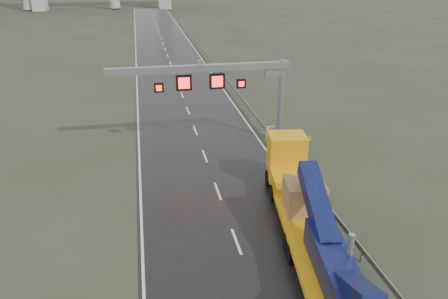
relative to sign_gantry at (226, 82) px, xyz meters
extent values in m
plane|color=#2D3424|center=(-2.10, -17.99, -5.61)|extent=(400.00, 400.00, 0.00)
cube|color=black|center=(-2.10, 22.01, -5.60)|extent=(11.00, 200.00, 0.02)
cube|color=#B6B6B1|center=(4.80, 0.01, -5.46)|extent=(1.20, 1.20, 0.30)
cylinder|color=#919499|center=(4.80, 0.01, -2.01)|extent=(0.48, 0.48, 7.20)
cube|color=#919499|center=(-2.10, 0.01, 1.19)|extent=(14.80, 0.55, 0.55)
cube|color=#919499|center=(4.00, 0.01, 0.69)|extent=(1.40, 0.35, 0.90)
cube|color=#919499|center=(-2.10, 0.01, 1.64)|extent=(0.35, 0.35, 0.35)
cube|color=black|center=(-3.40, -0.04, 0.09)|extent=(1.25, 0.25, 1.25)
cube|color=#FF0C0C|center=(-3.40, -0.18, 0.09)|extent=(0.90, 0.02, 0.90)
cube|color=black|center=(-0.70, -0.04, 0.09)|extent=(1.25, 0.25, 1.25)
cube|color=#FF0C0C|center=(-0.70, -0.18, 0.09)|extent=(0.90, 0.02, 0.90)
cube|color=black|center=(-5.40, -0.04, -0.21)|extent=(0.75, 0.25, 0.75)
cube|color=#FF0C0C|center=(-5.40, -0.18, -0.21)|extent=(0.54, 0.02, 0.54)
cube|color=black|center=(1.30, -0.04, -0.21)|extent=(0.75, 0.25, 0.75)
cube|color=#FF0C0C|center=(1.30, -0.18, -0.21)|extent=(0.54, 0.02, 0.54)
cube|color=#E6A30C|center=(1.31, -18.47, -4.56)|extent=(4.73, 14.33, 0.35)
cube|color=#E6A30C|center=(2.34, -11.10, -4.15)|extent=(2.76, 1.56, 0.50)
cube|color=#E6A30C|center=(2.56, -9.51, -4.41)|extent=(3.00, 3.35, 1.21)
cube|color=#E6A30C|center=(2.81, -7.71, -3.20)|extent=(2.77, 2.34, 2.61)
cube|color=black|center=(2.95, -6.70, -2.90)|extent=(2.30, 0.37, 1.21)
cube|color=#121151|center=(1.18, -19.47, -3.60)|extent=(2.22, 6.17, 1.41)
cube|color=#121151|center=(1.66, -15.98, -2.39)|extent=(1.76, 5.63, 2.57)
cube|color=#121151|center=(0.83, -21.96, -2.70)|extent=(1.44, 4.07, 2.43)
cylinder|color=#919499|center=(1.77, -19.55, -2.70)|extent=(0.34, 0.34, 1.61)
cube|color=#A97C4C|center=(2.03, -13.29, -3.48)|extent=(2.50, 2.50, 1.81)
cylinder|color=black|center=(1.66, -15.98, -5.11)|extent=(3.03, 1.40, 1.01)
cylinder|color=black|center=(2.78, -7.91, -5.06)|extent=(2.84, 1.47, 1.11)
cylinder|color=#919499|center=(4.67, -4.76, -4.47)|extent=(0.08, 0.08, 2.28)
cylinder|color=#919499|center=(5.62, -4.76, -4.47)|extent=(0.08, 0.08, 2.28)
cube|color=#FBFB0D|center=(5.15, -4.76, -3.57)|extent=(1.32, 0.30, 0.38)
cube|color=brown|center=(5.15, -4.76, -4.05)|extent=(1.32, 0.30, 0.43)
cube|color=red|center=(4.24, 0.78, -5.04)|extent=(0.69, 0.40, 1.14)
camera|label=1|loc=(-6.69, -34.10, 8.98)|focal=35.00mm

